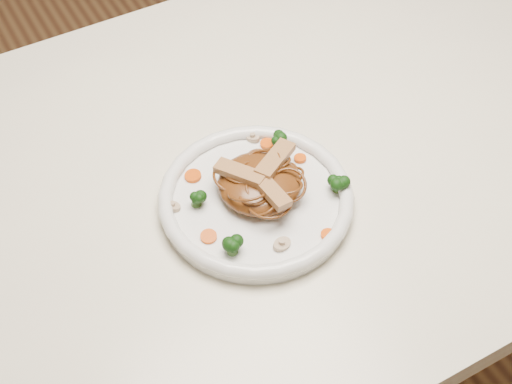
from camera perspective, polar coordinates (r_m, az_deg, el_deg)
ground at (r=1.70m, az=1.60°, el=-14.20°), size 4.00×4.00×0.00m
table at (r=1.15m, az=2.29°, el=0.21°), size 1.20×0.80×0.75m
plate at (r=0.99m, az=0.00°, el=-0.82°), size 0.32×0.32×0.02m
noodle_mound at (r=0.98m, az=0.27°, el=0.68°), size 0.12×0.12×0.04m
chicken_a at (r=0.98m, az=1.47°, el=2.50°), size 0.08×0.06×0.01m
chicken_b at (r=0.97m, az=-1.22°, el=1.48°), size 0.06×0.07×0.01m
chicken_c at (r=0.95m, az=1.10°, el=0.15°), size 0.03×0.07×0.01m
broccoli_0 at (r=1.04m, az=1.55°, el=4.06°), size 0.04×0.04×0.03m
broccoli_1 at (r=0.97m, az=-4.63°, el=-0.42°), size 0.03×0.03×0.03m
broccoli_2 at (r=0.92m, az=-1.83°, el=-4.05°), size 0.03×0.03×0.03m
broccoli_3 at (r=0.99m, az=6.31°, el=0.77°), size 0.03×0.03×0.03m
carrot_0 at (r=1.05m, az=0.87°, el=3.70°), size 0.02×0.02×0.00m
carrot_1 at (r=0.95m, az=-3.64°, el=-3.41°), size 0.03×0.03×0.00m
carrot_2 at (r=1.03m, az=3.39°, el=2.58°), size 0.02×0.02×0.00m
carrot_3 at (r=1.01m, az=-4.84°, el=1.23°), size 0.03×0.03×0.00m
carrot_4 at (r=0.95m, az=5.53°, el=-3.26°), size 0.02×0.02×0.00m
mushroom_0 at (r=0.94m, az=1.98°, el=-4.01°), size 0.03×0.03×0.01m
mushroom_1 at (r=1.05m, az=2.12°, el=3.56°), size 0.03×0.03×0.01m
mushroom_2 at (r=0.98m, az=-6.39°, el=-1.10°), size 0.03×0.03×0.01m
mushroom_3 at (r=1.06m, az=-0.26°, el=4.17°), size 0.03×0.03×0.01m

